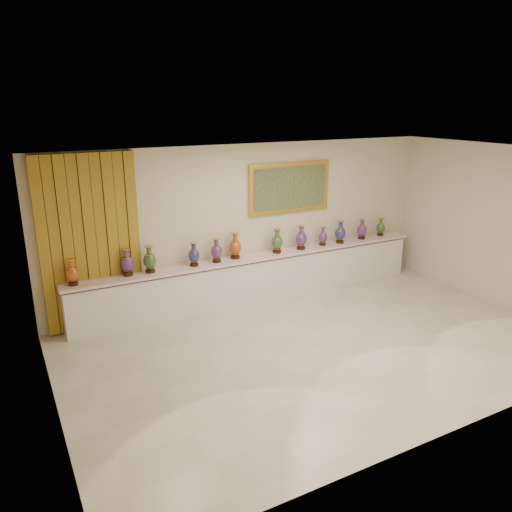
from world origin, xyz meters
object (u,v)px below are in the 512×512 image
Objects in this scene: counter at (257,278)px; vase_2 at (150,261)px; vase_1 at (127,263)px; vase_0 at (72,274)px.

counter is 15.10× the size of vase_2.
vase_1 reaches higher than counter.
vase_2 reaches higher than vase_0.
vase_2 is (0.38, -0.03, 0.00)m from vase_1.
vase_0 is 0.90m from vase_1.
vase_1 is 0.99× the size of vase_2.
counter is at bearing -0.16° from vase_1.
vase_2 is (1.28, 0.02, 0.02)m from vase_0.
vase_1 is at bearing 175.67° from vase_2.
vase_2 reaches higher than counter.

